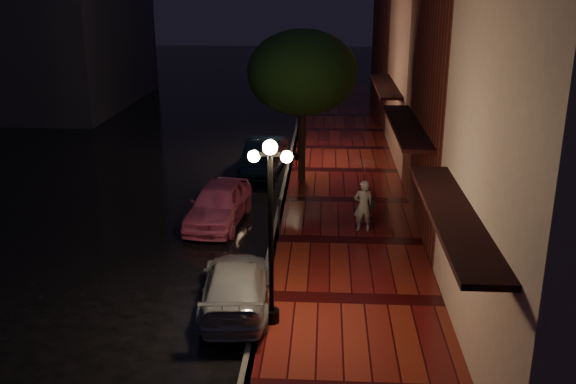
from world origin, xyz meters
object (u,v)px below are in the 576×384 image
at_px(parking_meter, 279,214).
at_px(woman_with_umbrella, 364,184).
at_px(streetlamp_near, 271,223).
at_px(navy_car, 264,156).
at_px(silver_car, 236,285).
at_px(pink_car, 219,204).
at_px(streetlamp_far, 299,104).
at_px(street_tree, 303,75).

bearing_deg(parking_meter, woman_with_umbrella, 24.38).
bearing_deg(parking_meter, streetlamp_near, -78.62).
relative_size(navy_car, silver_car, 1.03).
distance_m(streetlamp_near, silver_car, 2.41).
distance_m(streetlamp_near, pink_car, 7.18).
bearing_deg(silver_car, streetlamp_far, -98.83).
distance_m(silver_car, woman_with_umbrella, 5.99).
bearing_deg(pink_car, streetlamp_far, 78.46).
height_order(pink_car, silver_car, pink_car).
bearing_deg(navy_car, parking_meter, -76.77).
height_order(street_tree, parking_meter, street_tree).
bearing_deg(parking_meter, navy_car, 108.18).
distance_m(streetlamp_far, silver_car, 13.28).
distance_m(streetlamp_far, pink_car, 8.04).
height_order(streetlamp_far, street_tree, street_tree).
relative_size(streetlamp_far, pink_car, 1.07).
height_order(streetlamp_near, silver_car, streetlamp_near).
height_order(street_tree, woman_with_umbrella, street_tree).
relative_size(streetlamp_near, woman_with_umbrella, 1.86).
bearing_deg(woman_with_umbrella, streetlamp_near, 64.97).
xyz_separation_m(pink_car, navy_car, (0.90, 5.99, -0.00)).
bearing_deg(street_tree, silver_car, -96.84).
distance_m(pink_car, woman_with_umbrella, 4.83).
distance_m(streetlamp_near, street_tree, 11.12).
relative_size(silver_car, woman_with_umbrella, 1.74).
bearing_deg(street_tree, streetlamp_near, -91.35).
height_order(streetlamp_far, navy_car, streetlamp_far).
height_order(streetlamp_near, pink_car, streetlamp_near).
bearing_deg(streetlamp_far, streetlamp_near, -90.00).
xyz_separation_m(streetlamp_near, parking_meter, (-0.20, 5.07, -1.70)).
relative_size(pink_car, woman_with_umbrella, 1.74).
height_order(streetlamp_far, silver_car, streetlamp_far).
bearing_deg(silver_car, parking_meter, -104.92).
bearing_deg(pink_car, silver_car, -71.09).
bearing_deg(pink_car, streetlamp_near, -65.18).
distance_m(streetlamp_near, navy_car, 12.74).
height_order(streetlamp_far, parking_meter, streetlamp_far).
bearing_deg(pink_car, parking_meter, -29.52).
bearing_deg(navy_car, woman_with_umbrella, -56.66).
xyz_separation_m(streetlamp_near, navy_car, (-1.39, 12.52, -1.91)).
bearing_deg(street_tree, pink_car, -119.73).
relative_size(street_tree, pink_car, 1.44).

